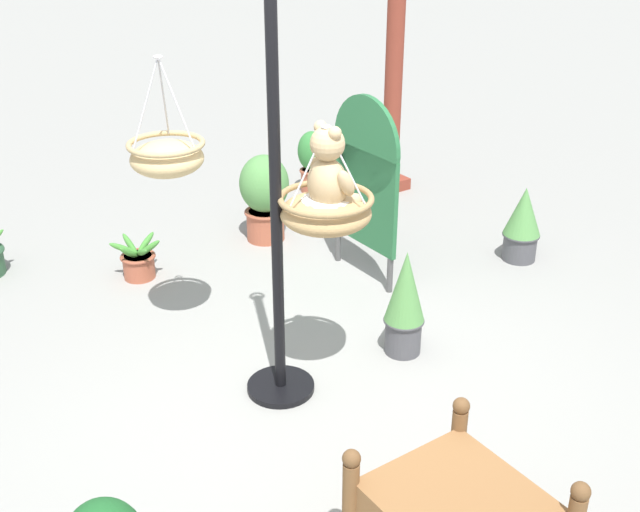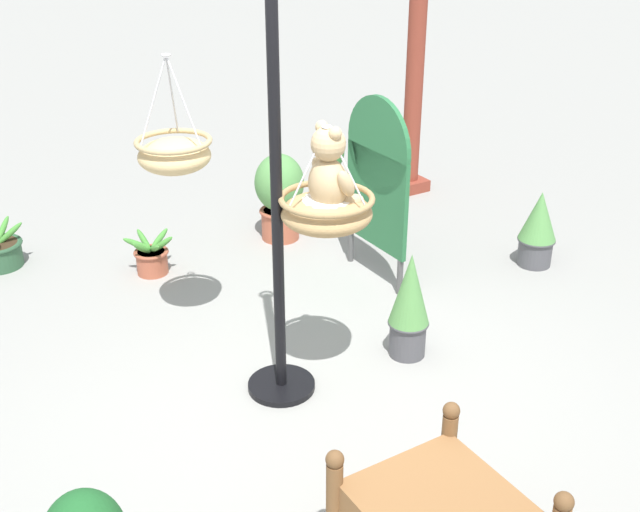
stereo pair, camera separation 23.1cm
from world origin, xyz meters
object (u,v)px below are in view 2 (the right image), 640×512
Objects in this scene: display_pole_central at (279,274)px; display_sign_board at (377,176)px; potted_plant_fern_front at (280,194)px; greenhouse_pillar_right at (416,56)px; hanging_basket_with_teddy at (327,210)px; teddy_bear at (330,173)px; potted_plant_trailing_ivy at (331,159)px; potted_plant_flowering_red at (409,305)px; potted_plant_broad_leaf at (538,228)px; hanging_basket_left_high at (174,153)px; potted_plant_bushy_green at (152,257)px.

display_pole_central reaches higher than display_sign_board.
greenhouse_pillar_right is at bearing 101.68° from potted_plant_fern_front.
hanging_basket_with_teddy is 0.23m from teddy_bear.
display_sign_board reaches higher than potted_plant_trailing_ivy.
potted_plant_broad_leaf is at bearing 107.17° from potted_plant_flowering_red.
teddy_bear is at bearing -76.36° from potted_plant_broad_leaf.
teddy_bear is at bearing -21.21° from potted_plant_fern_front.
hanging_basket_left_high is (-0.92, -0.26, 0.55)m from display_pole_central.
potted_plant_flowering_red is (1.03, 1.20, -1.00)m from hanging_basket_left_high.
potted_plant_fern_front is 1.22m from display_sign_board.
potted_plant_fern_front reaches higher than potted_plant_trailing_ivy.
hanging_basket_left_high reaches higher than teddy_bear.
potted_plant_flowering_red is at bearing 49.47° from hanging_basket_left_high.
potted_plant_flowering_red is (2.17, -0.19, -0.04)m from potted_plant_fern_front.
potted_plant_bushy_green is at bearing -153.02° from potted_plant_flowering_red.
hanging_basket_left_high is 1.78× the size of potted_plant_bushy_green.
potted_plant_fern_front is at bearing 92.57° from potted_plant_bushy_green.
hanging_basket_with_teddy is 0.95× the size of potted_plant_broad_leaf.
potted_plant_broad_leaf is (1.62, 1.60, -0.10)m from potted_plant_fern_front.
display_pole_central is 3.59m from potted_plant_trailing_ivy.
potted_plant_flowering_red reaches higher than potted_plant_trailing_ivy.
potted_plant_broad_leaf reaches higher than potted_plant_trailing_ivy.
potted_plant_bushy_green is at bearing -123.48° from display_sign_board.
hanging_basket_with_teddy is at bearing -21.75° from potted_plant_fern_front.
display_pole_central is 4.18× the size of hanging_basket_with_teddy.
teddy_bear is at bearing -32.35° from potted_plant_trailing_ivy.
display_pole_central is 3.83m from greenhouse_pillar_right.
teddy_bear is 3.69m from greenhouse_pillar_right.
teddy_bear is 1.72m from display_sign_board.
greenhouse_pillar_right is at bearing 62.11° from potted_plant_trailing_ivy.
teddy_bear is 2.58m from potted_plant_bushy_green.
potted_plant_bushy_green is at bearing -87.43° from potted_plant_fern_front.
hanging_basket_left_high is 0.50× the size of display_sign_board.
potted_plant_broad_leaf is at bearing 99.29° from display_pole_central.
potted_plant_trailing_ivy is at bearing 142.62° from display_pole_central.
potted_plant_trailing_ivy is 2.06m from display_sign_board.
hanging_basket_with_teddy is at bearing -32.68° from potted_plant_trailing_ivy.
display_sign_board is at bearing 56.52° from potted_plant_bushy_green.
greenhouse_pillar_right is 3.36m from potted_plant_flowering_red.
greenhouse_pillar_right is (-2.58, 2.65, 0.15)m from hanging_basket_with_teddy.
hanging_basket_with_teddy reaches higher than potted_plant_trailing_ivy.
teddy_bear is at bearing 90.00° from hanging_basket_with_teddy.
greenhouse_pillar_right is 3.31m from potted_plant_bushy_green.
potted_plant_fern_front is (-2.07, 1.13, -0.41)m from display_pole_central.
display_pole_central reaches higher than teddy_bear.
hanging_basket_left_high reaches higher than potted_plant_trailing_ivy.
display_pole_central is 3.42× the size of hanging_basket_left_high.
potted_plant_fern_front is 2.28m from potted_plant_broad_leaf.
potted_plant_trailing_ivy is (-1.90, 2.42, -1.04)m from hanging_basket_left_high.
hanging_basket_with_teddy is 0.81× the size of potted_plant_flowering_red.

